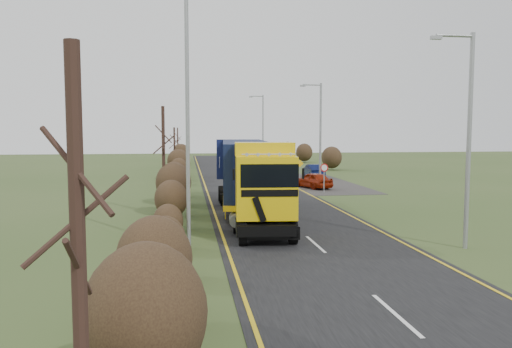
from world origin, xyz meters
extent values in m
plane|color=#35491F|center=(0.00, 0.00, 0.00)|extent=(160.00, 160.00, 0.00)
cube|color=black|center=(0.00, 10.00, 0.01)|extent=(8.00, 120.00, 0.02)
cube|color=#2D2A28|center=(6.50, 20.00, 0.01)|extent=(6.00, 18.00, 0.02)
cube|color=gold|center=(-3.70, 10.00, 0.03)|extent=(0.12, 116.00, 0.01)
cube|color=gold|center=(3.70, 10.00, 0.03)|extent=(0.12, 116.00, 0.01)
cube|color=silver|center=(0.00, -12.00, 0.03)|extent=(0.12, 3.00, 0.01)
cube|color=silver|center=(0.00, -4.00, 0.03)|extent=(0.12, 3.00, 0.01)
cube|color=silver|center=(0.00, 4.00, 0.03)|extent=(0.12, 3.00, 0.01)
cube|color=silver|center=(0.00, 12.00, 0.03)|extent=(0.12, 3.00, 0.01)
cube|color=silver|center=(0.00, 20.00, 0.03)|extent=(0.12, 3.00, 0.01)
cube|color=silver|center=(0.00, 28.00, 0.03)|extent=(0.12, 3.00, 0.01)
cube|color=silver|center=(0.00, 36.00, 0.03)|extent=(0.12, 3.00, 0.01)
cube|color=silver|center=(0.00, 44.00, 0.03)|extent=(0.12, 3.00, 0.01)
cube|color=silver|center=(0.00, 52.00, 0.03)|extent=(0.12, 3.00, 0.01)
cube|color=silver|center=(0.00, 60.00, 0.03)|extent=(0.12, 3.00, 0.01)
ellipsoid|color=black|center=(-5.94, -16.00, 1.85)|extent=(1.97, 2.56, 2.26)
ellipsoid|color=black|center=(-6.05, -12.00, 1.69)|extent=(1.80, 2.34, 2.07)
ellipsoid|color=black|center=(-5.97, -8.00, 1.26)|extent=(1.34, 1.74, 1.54)
ellipsoid|color=black|center=(-6.02, -4.00, 1.14)|extent=(1.21, 1.57, 1.39)
ellipsoid|color=black|center=(-6.00, 0.00, 1.49)|extent=(1.58, 2.06, 1.82)
ellipsoid|color=black|center=(-5.98, 4.00, 1.84)|extent=(1.96, 2.55, 2.25)
ellipsoid|color=black|center=(-6.03, 8.00, 1.72)|extent=(1.83, 2.38, 2.10)
ellipsoid|color=black|center=(-5.95, 12.00, 1.28)|extent=(1.37, 1.78, 1.57)
ellipsoid|color=black|center=(-6.06, 16.00, 1.13)|extent=(1.20, 1.56, 1.38)
ellipsoid|color=black|center=(-5.92, 20.00, 1.46)|extent=(1.55, 2.02, 1.78)
ellipsoid|color=black|center=(-6.09, 24.00, 1.83)|extent=(1.95, 2.53, 2.24)
ellipsoid|color=black|center=(-5.90, 28.00, 1.74)|extent=(1.85, 2.41, 2.13)
ellipsoid|color=black|center=(-6.12, 32.00, 1.31)|extent=(1.40, 1.81, 1.61)
ellipsoid|color=black|center=(-5.87, 36.00, 1.12)|extent=(1.19, 1.55, 1.37)
ellipsoid|color=black|center=(-6.14, 40.00, 1.43)|extent=(1.52, 1.97, 1.75)
ellipsoid|color=black|center=(-5.84, 44.00, 1.81)|extent=(1.93, 2.51, 2.22)
ellipsoid|color=black|center=(-6.17, 48.00, 1.76)|extent=(1.88, 2.44, 2.16)
ellipsoid|color=black|center=(-5.82, 52.00, 1.34)|extent=(1.43, 1.85, 1.64)
ellipsoid|color=black|center=(-6.19, 56.00, 1.12)|extent=(1.19, 1.55, 1.37)
ellipsoid|color=black|center=(-5.80, 60.00, 1.40)|extent=(1.49, 1.93, 1.71)
cylinder|color=#301E18|center=(-6.50, -18.00, 2.86)|extent=(0.18, 0.18, 5.72)
cylinder|color=#301E18|center=(-6.50, 4.00, 3.03)|extent=(0.18, 0.18, 6.05)
cylinder|color=#301E18|center=(-6.50, 30.00, 2.53)|extent=(0.18, 0.18, 5.06)
cylinder|color=#301E18|center=(-6.50, 52.00, 2.57)|extent=(0.18, 0.18, 5.15)
cube|color=black|center=(-1.95, -2.13, 0.70)|extent=(2.74, 4.77, 0.45)
cube|color=yellow|center=(-1.95, -3.04, 2.35)|extent=(2.66, 2.38, 2.60)
cube|color=black|center=(-1.95, -4.09, 0.55)|extent=(2.51, 0.31, 0.55)
cube|color=black|center=(-2.37, -4.15, 1.55)|extent=(0.60, 0.06, 1.08)
cube|color=black|center=(-1.53, -4.15, 1.55)|extent=(0.60, 0.06, 1.08)
cube|color=black|center=(-1.95, -4.12, 2.91)|extent=(2.35, 0.24, 0.95)
cube|color=black|center=(-1.95, -4.15, 2.20)|extent=(2.30, 0.20, 0.28)
cube|color=yellow|center=(-1.95, -2.69, 3.94)|extent=(2.60, 1.59, 0.56)
cylinder|color=silver|center=(-1.95, -3.89, 3.76)|extent=(2.20, 0.22, 0.06)
cube|color=black|center=(-3.39, -3.89, 2.96)|extent=(0.09, 0.13, 0.45)
cube|color=black|center=(-0.52, -3.89, 2.96)|extent=(0.09, 0.13, 0.45)
cylinder|color=gray|center=(-3.11, -1.73, 0.75)|extent=(0.66, 1.34, 0.56)
cylinder|color=gray|center=(-0.80, -1.73, 0.75)|extent=(0.66, 1.34, 0.56)
cube|color=yellow|center=(-1.95, 4.38, 1.23)|extent=(3.44, 12.78, 0.24)
cube|color=black|center=(-1.95, 4.38, 2.73)|extent=(3.39, 12.37, 2.76)
cube|color=#101743|center=(-1.95, 10.51, 2.73)|extent=(2.48, 0.24, 2.76)
cube|color=#101743|center=(-1.95, -1.75, 2.73)|extent=(2.48, 0.24, 2.76)
cube|color=black|center=(-1.95, 8.19, 0.65)|extent=(2.57, 3.77, 0.35)
cube|color=yellow|center=(-3.18, 3.38, 0.55)|extent=(0.46, 5.50, 0.45)
cube|color=yellow|center=(-0.73, 3.38, 0.55)|extent=(0.46, 5.50, 0.45)
cylinder|color=black|center=(-3.01, -3.74, 0.52)|extent=(0.40, 1.06, 1.04)
cylinder|color=black|center=(-0.90, -3.74, 0.52)|extent=(0.40, 1.06, 1.04)
cylinder|color=black|center=(-3.01, -1.23, 0.52)|extent=(0.40, 1.06, 1.04)
cylinder|color=black|center=(-0.90, -1.23, 0.52)|extent=(0.40, 1.06, 1.04)
cylinder|color=black|center=(-3.01, 7.28, 0.52)|extent=(0.40, 1.06, 1.04)
cylinder|color=black|center=(-0.90, 7.28, 0.52)|extent=(0.40, 1.06, 1.04)
cylinder|color=black|center=(-3.01, 8.29, 0.52)|extent=(0.40, 1.06, 1.04)
cylinder|color=black|center=(-0.90, 8.29, 0.52)|extent=(0.40, 1.06, 1.04)
cylinder|color=black|center=(-3.01, 9.29, 0.52)|extent=(0.40, 1.06, 1.04)
cylinder|color=black|center=(-0.90, 9.29, 0.52)|extent=(0.40, 1.06, 1.04)
imported|color=maroon|center=(4.99, 15.74, 0.65)|extent=(2.84, 4.13, 1.30)
imported|color=#0A1138|center=(7.37, 24.81, 0.67)|extent=(1.47, 4.06, 1.33)
cylinder|color=gray|center=(5.80, -5.45, 4.26)|extent=(0.18, 0.18, 8.51)
cylinder|color=gray|center=(5.04, -5.45, 8.37)|extent=(1.51, 0.12, 0.12)
cube|color=gray|center=(4.29, -5.45, 8.27)|extent=(0.43, 0.17, 0.13)
cylinder|color=gray|center=(5.79, 16.52, 4.31)|extent=(0.18, 0.18, 8.61)
cylinder|color=gray|center=(5.03, 16.52, 8.47)|extent=(1.53, 0.12, 0.12)
cube|color=gray|center=(4.26, 16.52, 8.37)|extent=(0.43, 0.17, 0.13)
cylinder|color=gray|center=(5.43, 45.45, 4.82)|extent=(0.18, 0.18, 9.64)
cylinder|color=gray|center=(4.58, 45.45, 9.48)|extent=(1.71, 0.12, 0.12)
cube|color=gray|center=(3.72, 45.45, 9.37)|extent=(0.48, 0.19, 0.15)
cylinder|color=gray|center=(-5.20, -4.22, 4.85)|extent=(0.16, 0.16, 9.70)
cylinder|color=gray|center=(5.13, 12.95, 0.95)|extent=(0.08, 0.08, 1.90)
cylinder|color=red|center=(5.13, 12.92, 1.90)|extent=(0.61, 0.04, 0.61)
cylinder|color=white|center=(5.13, 12.90, 1.90)|extent=(0.46, 0.02, 0.46)
cylinder|color=gray|center=(5.72, 23.68, 0.71)|extent=(0.08, 0.08, 1.41)
cube|color=#F4B10D|center=(5.72, 23.63, 1.51)|extent=(0.71, 0.04, 0.71)
camera|label=1|loc=(-5.27, -23.79, 4.73)|focal=35.00mm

